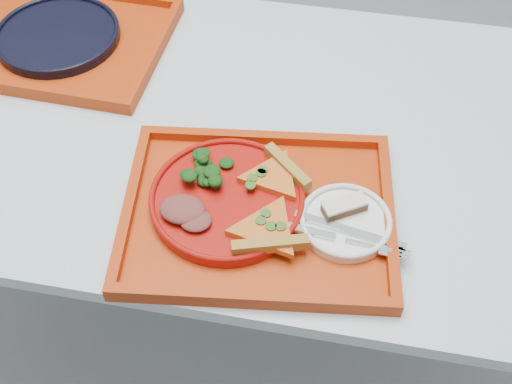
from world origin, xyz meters
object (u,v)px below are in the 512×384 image
dinner_plate (227,200)px  dessert_bar (344,206)px  tray_main (258,215)px  tray_far (59,42)px  navy_plate (58,36)px

dinner_plate → dessert_bar: (0.20, 0.01, 0.02)m
tray_main → dinner_plate: 0.06m
tray_far → dessert_bar: 0.73m
tray_main → tray_far: same height
tray_far → dinner_plate: 0.58m
tray_far → navy_plate: (0.00, 0.00, 0.01)m
dinner_plate → dessert_bar: bearing=3.2°
navy_plate → dinner_plate: bearing=-39.5°
tray_main → dessert_bar: size_ratio=5.82×
dinner_plate → navy_plate: bearing=140.5°
navy_plate → dessert_bar: (0.64, -0.36, 0.02)m
dinner_plate → navy_plate: size_ratio=1.00×
tray_main → navy_plate: navy_plate is taller
dinner_plate → tray_main: bearing=-10.3°
tray_far → navy_plate: 0.01m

